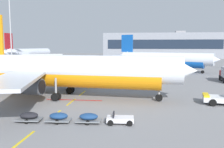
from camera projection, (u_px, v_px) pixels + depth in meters
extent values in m
plane|color=slate|center=(205.00, 84.00, 49.72)|extent=(400.00, 400.00, 0.00)
cube|color=yellow|center=(24.00, 139.00, 20.06)|extent=(0.24, 4.00, 0.01)
cube|color=yellow|center=(55.00, 115.00, 27.09)|extent=(0.24, 4.00, 0.01)
cube|color=yellow|center=(71.00, 102.00, 33.37)|extent=(0.24, 4.00, 0.01)
cube|color=yellow|center=(82.00, 93.00, 39.65)|extent=(0.24, 4.00, 0.01)
cube|color=yellow|center=(91.00, 87.00, 45.95)|extent=(0.24, 4.00, 0.01)
cube|color=yellow|center=(96.00, 82.00, 51.54)|extent=(0.24, 4.00, 0.01)
cube|color=yellow|center=(102.00, 78.00, 58.33)|extent=(0.24, 4.00, 0.01)
cube|color=yellow|center=(106.00, 75.00, 64.39)|extent=(0.24, 4.00, 0.01)
cube|color=yellow|center=(109.00, 73.00, 70.04)|extent=(0.24, 4.00, 0.01)
cube|color=yellow|center=(111.00, 70.00, 76.19)|extent=(0.24, 4.00, 0.01)
cube|color=yellow|center=(114.00, 69.00, 82.06)|extent=(0.24, 4.00, 0.01)
cube|color=yellow|center=(116.00, 67.00, 88.35)|extent=(0.24, 4.00, 0.01)
cube|color=yellow|center=(117.00, 66.00, 93.79)|extent=(0.24, 4.00, 0.01)
cube|color=yellow|center=(119.00, 64.00, 100.00)|extent=(0.24, 4.00, 0.01)
cube|color=#B21414|center=(74.00, 100.00, 34.65)|extent=(8.00, 0.40, 0.01)
cylinder|color=silver|center=(76.00, 68.00, 35.87)|extent=(30.32, 6.63, 3.80)
cylinder|color=orange|center=(76.00, 75.00, 35.98)|extent=(24.72, 5.79, 3.50)
cone|color=silver|center=(184.00, 71.00, 32.64)|extent=(3.84, 4.04, 3.72)
cube|color=#192333|center=(176.00, 65.00, 32.79)|extent=(1.86, 2.99, 0.60)
cube|color=silver|center=(1.00, 60.00, 42.03)|extent=(3.79, 6.67, 0.24)
cube|color=#B7BCC6|center=(72.00, 66.00, 45.02)|extent=(11.47, 17.45, 0.36)
cube|color=#B7BCC6|center=(17.00, 78.00, 28.53)|extent=(8.74, 17.65, 0.36)
cylinder|color=#4C4F54|center=(65.00, 76.00, 42.30)|extent=(3.38, 2.39, 2.10)
cylinder|color=black|center=(74.00, 76.00, 41.96)|extent=(0.29, 1.79, 1.79)
cylinder|color=#4C4F54|center=(30.00, 86.00, 31.63)|extent=(3.38, 2.39, 2.10)
cylinder|color=black|center=(42.00, 87.00, 31.29)|extent=(0.29, 1.79, 1.79)
cylinder|color=gray|center=(159.00, 88.00, 33.60)|extent=(0.28, 0.28, 2.67)
cylinder|color=black|center=(159.00, 98.00, 33.75)|extent=(1.01, 0.37, 0.99)
cylinder|color=gray|center=(70.00, 82.00, 39.10)|extent=(0.28, 0.28, 2.61)
cylinder|color=black|center=(71.00, 90.00, 39.58)|extent=(1.13, 0.45, 1.10)
cylinder|color=black|center=(69.00, 91.00, 38.90)|extent=(1.13, 0.45, 1.10)
cylinder|color=gray|center=(56.00, 87.00, 34.05)|extent=(0.28, 0.28, 2.61)
cylinder|color=black|center=(57.00, 96.00, 34.54)|extent=(1.13, 0.45, 1.10)
cylinder|color=black|center=(55.00, 97.00, 33.86)|extent=(1.13, 0.45, 1.10)
cube|color=yellow|center=(206.00, 95.00, 32.52)|extent=(1.07, 2.60, 0.24)
cylinder|color=black|center=(213.00, 103.00, 31.06)|extent=(0.95, 0.53, 0.90)
cylinder|color=black|center=(210.00, 98.00, 33.74)|extent=(0.95, 0.53, 0.90)
cylinder|color=silver|center=(165.00, 58.00, 72.65)|extent=(26.10, 14.37, 3.42)
cylinder|color=#0F479E|center=(165.00, 61.00, 72.76)|extent=(21.39, 12.02, 3.15)
cone|color=silver|center=(214.00, 60.00, 65.61)|extent=(4.26, 4.36, 3.36)
cone|color=silver|center=(123.00, 56.00, 79.98)|extent=(4.65, 4.22, 2.91)
cube|color=#192333|center=(211.00, 57.00, 66.03)|extent=(2.38, 2.93, 0.54)
cube|color=#0F479E|center=(127.00, 43.00, 78.71)|extent=(3.74, 1.94, 5.41)
cube|color=silver|center=(129.00, 55.00, 81.90)|extent=(5.02, 6.44, 0.22)
cube|color=silver|center=(121.00, 55.00, 77.02)|extent=(5.02, 6.44, 0.22)
cube|color=#B7BCC6|center=(162.00, 58.00, 81.05)|extent=(13.72, 14.05, 0.32)
cube|color=#B7BCC6|center=(143.00, 61.00, 68.08)|extent=(5.70, 15.65, 0.32)
cylinder|color=#4C4F54|center=(159.00, 63.00, 78.98)|extent=(3.41, 2.92, 1.89)
cylinder|color=black|center=(163.00, 63.00, 78.23)|extent=(0.77, 1.51, 1.61)
cylinder|color=#4C4F54|center=(146.00, 65.00, 70.59)|extent=(3.41, 2.92, 1.89)
cylinder|color=black|center=(151.00, 65.00, 69.84)|extent=(0.77, 1.51, 1.61)
cylinder|color=gray|center=(203.00, 68.00, 67.33)|extent=(0.25, 0.25, 2.40)
cylinder|color=black|center=(203.00, 72.00, 67.47)|extent=(0.92, 0.60, 0.89)
cylinder|color=gray|center=(162.00, 65.00, 75.82)|extent=(0.25, 0.25, 2.35)
cylinder|color=black|center=(162.00, 69.00, 76.23)|extent=(1.03, 0.70, 0.99)
cylinder|color=black|center=(161.00, 69.00, 75.69)|extent=(1.03, 0.70, 0.99)
cylinder|color=gray|center=(156.00, 66.00, 71.86)|extent=(0.25, 0.25, 2.35)
cylinder|color=black|center=(156.00, 70.00, 72.26)|extent=(1.03, 0.70, 0.99)
cylinder|color=black|center=(156.00, 70.00, 71.72)|extent=(1.03, 0.70, 0.99)
cylinder|color=silver|center=(30.00, 53.00, 111.12)|extent=(7.67, 30.87, 3.87)
cylinder|color=maroon|center=(30.00, 55.00, 111.24)|extent=(6.65, 25.18, 3.56)
cone|color=silver|center=(47.00, 52.00, 125.87)|extent=(4.21, 4.01, 3.79)
cone|color=silver|center=(6.00, 53.00, 95.63)|extent=(3.80, 4.65, 3.29)
cube|color=#192333|center=(46.00, 51.00, 124.76)|extent=(3.08, 1.98, 0.61)
cube|color=maroon|center=(9.00, 41.00, 96.84)|extent=(0.92, 4.49, 6.10)
cube|color=silver|center=(1.00, 52.00, 97.42)|extent=(6.87, 4.05, 0.24)
cube|color=silver|center=(15.00, 52.00, 95.83)|extent=(6.87, 4.05, 0.24)
cube|color=#B7BCC6|center=(7.00, 54.00, 109.39)|extent=(17.66, 12.08, 0.37)
cube|color=#B7BCC6|center=(42.00, 54.00, 105.17)|extent=(17.94, 8.40, 0.37)
cylinder|color=#4C4F54|center=(13.00, 57.00, 108.67)|extent=(2.53, 3.50, 2.14)
cylinder|color=black|center=(16.00, 57.00, 110.24)|extent=(1.82, 0.35, 1.82)
cylinder|color=#4C4F54|center=(36.00, 58.00, 105.94)|extent=(2.53, 3.50, 2.14)
cylinder|color=black|center=(38.00, 58.00, 107.50)|extent=(1.82, 0.35, 1.82)
cylinder|color=gray|center=(44.00, 57.00, 123.07)|extent=(0.28, 0.28, 2.71)
cylinder|color=black|center=(44.00, 60.00, 123.22)|extent=(0.41, 1.03, 1.01)
cylinder|color=gray|center=(22.00, 58.00, 110.09)|extent=(0.28, 0.28, 2.66)
cylinder|color=black|center=(22.00, 61.00, 110.33)|extent=(0.49, 1.15, 1.12)
cylinder|color=black|center=(23.00, 61.00, 110.15)|extent=(0.49, 1.15, 1.12)
cylinder|color=gray|center=(33.00, 59.00, 108.80)|extent=(0.28, 0.28, 2.66)
cylinder|color=black|center=(32.00, 62.00, 109.04)|extent=(0.49, 1.15, 1.12)
cylinder|color=black|center=(34.00, 62.00, 108.86)|extent=(0.49, 1.15, 1.12)
cylinder|color=black|center=(220.00, 78.00, 54.30)|extent=(0.37, 0.98, 0.96)
cylinder|color=black|center=(224.00, 81.00, 49.96)|extent=(0.37, 0.98, 0.96)
cube|color=silver|center=(120.00, 119.00, 24.07)|extent=(2.68, 1.55, 0.44)
cube|color=black|center=(114.00, 115.00, 24.07)|extent=(0.18, 1.12, 0.56)
cylinder|color=black|center=(130.00, 119.00, 24.72)|extent=(0.57, 0.21, 0.56)
cylinder|color=black|center=(130.00, 123.00, 23.34)|extent=(0.57, 0.21, 0.56)
cylinder|color=black|center=(111.00, 119.00, 24.84)|extent=(0.57, 0.21, 0.56)
cylinder|color=black|center=(110.00, 123.00, 23.45)|extent=(0.57, 0.21, 0.56)
cube|color=slate|center=(89.00, 120.00, 24.29)|extent=(2.48, 1.63, 0.12)
ellipsoid|color=navy|center=(89.00, 117.00, 24.25)|extent=(1.89, 1.30, 0.64)
cylinder|color=black|center=(90.00, 119.00, 24.97)|extent=(0.45, 0.16, 0.44)
cylinder|color=black|center=(88.00, 123.00, 23.63)|extent=(0.45, 0.16, 0.44)
cube|color=slate|center=(59.00, 120.00, 24.49)|extent=(2.48, 1.63, 0.12)
ellipsoid|color=navy|center=(59.00, 116.00, 24.45)|extent=(1.89, 1.30, 0.64)
cylinder|color=black|center=(61.00, 118.00, 25.17)|extent=(0.45, 0.16, 0.44)
cylinder|color=black|center=(57.00, 122.00, 23.83)|extent=(0.45, 0.16, 0.44)
cube|color=slate|center=(29.00, 119.00, 24.69)|extent=(2.48, 1.63, 0.12)
ellipsoid|color=black|center=(29.00, 115.00, 24.64)|extent=(1.89, 1.30, 0.64)
cylinder|color=black|center=(32.00, 118.00, 25.36)|extent=(0.45, 0.16, 0.44)
cylinder|color=black|center=(26.00, 122.00, 24.02)|extent=(0.45, 0.16, 0.44)
cylinder|color=slate|center=(12.00, 70.00, 73.06)|extent=(0.70, 0.70, 0.60)
cylinder|color=#9EA0A5|center=(11.00, 31.00, 71.75)|extent=(0.36, 0.36, 23.56)
cube|color=gray|center=(162.00, 46.00, 160.25)|extent=(73.55, 26.24, 15.29)
cube|color=#192333|center=(164.00, 44.00, 147.16)|extent=(67.66, 0.12, 5.51)
cube|color=gray|center=(180.00, 32.00, 157.95)|extent=(6.00, 5.00, 1.60)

